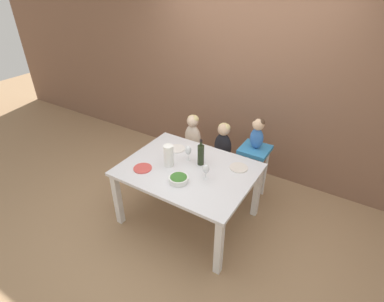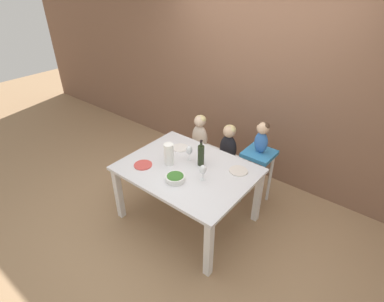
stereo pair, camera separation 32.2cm
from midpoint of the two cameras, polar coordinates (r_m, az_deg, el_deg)
ground_plane at (r=3.73m, az=1.73°, el=-12.55°), size 14.00×14.00×0.00m
wall_back at (r=4.09m, az=14.36°, el=12.94°), size 10.00×0.06×2.70m
dining_table at (r=3.31m, az=1.91°, el=-4.65°), size 1.42×1.08×0.73m
chair_far_left at (r=4.18m, az=3.63°, el=-0.57°), size 0.40×0.41×0.44m
chair_far_center at (r=3.98m, az=8.97°, el=-2.75°), size 0.40×0.41×0.44m
chair_right_highchair at (r=3.72m, az=14.91°, el=-2.42°), size 0.34×0.34×0.74m
person_child_left at (r=4.01m, az=3.80°, el=3.55°), size 0.23×0.16×0.51m
person_child_center at (r=3.80m, az=9.40°, el=1.48°), size 0.23×0.16×0.51m
person_baby_right at (r=3.52m, az=15.79°, el=2.92°), size 0.16×0.15×0.39m
wine_bottle at (r=3.26m, az=4.55°, el=-0.84°), size 0.07×0.07×0.31m
paper_towel_roll at (r=3.26m, az=-1.62°, el=-0.70°), size 0.11×0.11×0.25m
wine_glass_near at (r=3.04m, az=5.15°, el=-3.68°), size 0.07×0.07×0.18m
wine_glass_far at (r=3.34m, az=2.23°, el=0.04°), size 0.07×0.07×0.18m
salad_bowl_large at (r=3.06m, az=-0.20°, el=-5.17°), size 0.20×0.20×0.08m
dinner_plate_front_left at (r=3.32m, az=-6.60°, el=-2.75°), size 0.20×0.20×0.01m
dinner_plate_back_left at (r=3.60m, az=0.29°, el=0.52°), size 0.20×0.20×0.01m
dinner_plate_back_right at (r=3.27m, az=11.64°, el=-3.81°), size 0.20×0.20×0.01m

